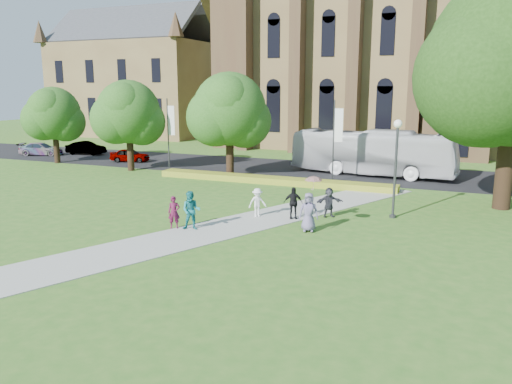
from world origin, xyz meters
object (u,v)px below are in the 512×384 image
at_px(car_2, 41,149).
at_px(pedestrian_0, 174,212).
at_px(streetlamp, 396,157).
at_px(car_1, 86,148).
at_px(tour_coach, 372,153).
at_px(car_0, 130,155).

xyz_separation_m(car_2, pedestrian_0, (27.21, -18.28, 0.19)).
distance_m(streetlamp, car_1, 35.99).
xyz_separation_m(tour_coach, car_2, (-33.50, -1.15, -1.16)).
distance_m(car_0, pedestrian_0, 24.00).
bearing_deg(car_2, car_0, -111.36).
height_order(streetlamp, car_2, streetlamp).
relative_size(car_0, pedestrian_0, 2.24).
distance_m(tour_coach, car_2, 33.54).
bearing_deg(car_2, tour_coach, -107.78).
xyz_separation_m(streetlamp, car_0, (-25.61, 11.56, -2.66)).
height_order(streetlamp, tour_coach, streetlamp).
xyz_separation_m(streetlamp, car_1, (-33.01, 14.11, -2.60)).
xyz_separation_m(car_0, car_2, (-11.28, 0.32, 0.02)).
height_order(car_0, car_1, car_1).
bearing_deg(car_0, pedestrian_0, -153.61).
bearing_deg(car_2, car_1, -79.92).
bearing_deg(streetlamp, tour_coach, 104.60).
bearing_deg(car_0, car_1, 55.80).
height_order(tour_coach, car_2, tour_coach).
height_order(car_0, pedestrian_0, pedestrian_0).
distance_m(car_2, pedestrian_0, 32.78).
height_order(car_2, pedestrian_0, pedestrian_0).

